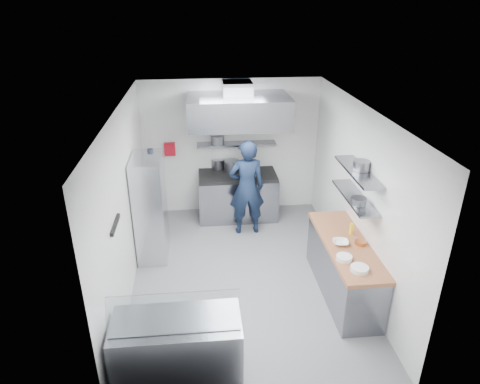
{
  "coord_description": "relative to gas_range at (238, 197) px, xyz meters",
  "views": [
    {
      "loc": [
        -0.64,
        -5.89,
        4.25
      ],
      "look_at": [
        0.0,
        0.6,
        1.25
      ],
      "focal_mm": 32.0,
      "sensor_mm": 36.0,
      "label": 1
    }
  ],
  "objects": [
    {
      "name": "chef",
      "position": [
        0.11,
        -0.65,
        0.49
      ],
      "size": [
        0.71,
        0.49,
        1.88
      ],
      "primitive_type": "imported",
      "rotation": [
        0.0,
        0.0,
        3.2
      ],
      "color": "#111D34",
      "rests_on": "floor"
    },
    {
      "name": "extractor_hood",
      "position": [
        0.0,
        -0.18,
        1.85
      ],
      "size": [
        1.9,
        1.15,
        0.55
      ],
      "primitive_type": "cube",
      "color": "gray",
      "rests_on": "wall_back"
    },
    {
      "name": "wall_left",
      "position": [
        -1.9,
        -2.1,
        0.95
      ],
      "size": [
        2.8,
        5.0,
        0.02
      ],
      "primitive_type": "cube",
      "rotation": [
        1.57,
        0.0,
        1.57
      ],
      "color": "white",
      "rests_on": "floor"
    },
    {
      "name": "wall_shelf_upper",
      "position": [
        1.54,
        -2.4,
        1.47
      ],
      "size": [
        0.3,
        1.3,
        0.04
      ],
      "primitive_type": "cube",
      "color": "gray",
      "rests_on": "wall_right"
    },
    {
      "name": "hood_duct",
      "position": [
        0.0,
        0.05,
        2.23
      ],
      "size": [
        0.55,
        0.55,
        0.24
      ],
      "primitive_type": "cube",
      "color": "slate",
      "rests_on": "extractor_hood"
    },
    {
      "name": "shelf_pot_c",
      "position": [
        1.5,
        -2.67,
        1.12
      ],
      "size": [
        0.23,
        0.23,
        0.1
      ],
      "primitive_type": "cylinder",
      "color": "slate",
      "rests_on": "wall_shelf_lower"
    },
    {
      "name": "display_case",
      "position": [
        -1.1,
        -4.1,
        -0.03
      ],
      "size": [
        1.5,
        0.7,
        0.85
      ],
      "primitive_type": "cube",
      "color": "gray",
      "rests_on": "floor"
    },
    {
      "name": "wire_rack",
      "position": [
        -1.63,
        -1.29,
        0.48
      ],
      "size": [
        0.5,
        0.9,
        1.85
      ],
      "primitive_type": "cube",
      "color": "silver",
      "rests_on": "floor"
    },
    {
      "name": "copper_pan",
      "position": [
        1.56,
        -2.77,
        0.48
      ],
      "size": [
        0.16,
        0.16,
        0.06
      ],
      "primitive_type": "cylinder",
      "color": "#D27B3B",
      "rests_on": "prep_counter_top"
    },
    {
      "name": "ceiling",
      "position": [
        -0.1,
        -2.1,
        2.35
      ],
      "size": [
        5.0,
        5.0,
        0.0
      ],
      "primitive_type": "plane",
      "rotation": [
        3.14,
        0.0,
        0.0
      ],
      "color": "silver",
      "rests_on": "wall_back"
    },
    {
      "name": "rack_bin_a",
      "position": [
        -1.63,
        -1.0,
        0.35
      ],
      "size": [
        0.15,
        0.18,
        0.17
      ],
      "primitive_type": "cube",
      "color": "white",
      "rests_on": "wire_rack"
    },
    {
      "name": "rack_jar",
      "position": [
        -1.58,
        -1.01,
        1.35
      ],
      "size": [
        0.11,
        0.11,
        0.18
      ],
      "primitive_type": "cylinder",
      "color": "black",
      "rests_on": "wire_rack"
    },
    {
      "name": "shelf_pot_a",
      "position": [
        -0.38,
        0.21,
        1.18
      ],
      "size": [
        0.27,
        0.27,
        0.18
      ],
      "primitive_type": "cylinder",
      "color": "slate",
      "rests_on": "over_range_shelf"
    },
    {
      "name": "wall_front",
      "position": [
        -0.1,
        -4.6,
        0.95
      ],
      "size": [
        3.6,
        2.8,
        0.02
      ],
      "primitive_type": "cube",
      "rotation": [
        -1.57,
        0.0,
        0.0
      ],
      "color": "white",
      "rests_on": "floor"
    },
    {
      "name": "mixing_bowl",
      "position": [
        1.27,
        -2.73,
        0.48
      ],
      "size": [
        0.27,
        0.27,
        0.06
      ],
      "primitive_type": "imported",
      "rotation": [
        0.0,
        0.0,
        -0.16
      ],
      "color": "white",
      "rests_on": "prep_counter_top"
    },
    {
      "name": "knife_strip",
      "position": [
        -1.88,
        -3.0,
        1.1
      ],
      "size": [
        0.04,
        0.55,
        0.05
      ],
      "primitive_type": "cube",
      "color": "black",
      "rests_on": "wall_left"
    },
    {
      "name": "prep_counter_top",
      "position": [
        1.38,
        -2.7,
        0.42
      ],
      "size": [
        0.65,
        2.04,
        0.06
      ],
      "primitive_type": "cube",
      "color": "#9C5A3E",
      "rests_on": "prep_counter_base"
    },
    {
      "name": "squeeze_bottle",
      "position": [
        1.53,
        -2.45,
        0.54
      ],
      "size": [
        0.06,
        0.06,
        0.18
      ],
      "primitive_type": "cylinder",
      "color": "yellow",
      "rests_on": "prep_counter_top"
    },
    {
      "name": "prep_counter_base",
      "position": [
        1.38,
        -2.7,
        -0.03
      ],
      "size": [
        0.62,
        2.0,
        0.84
      ],
      "primitive_type": "cube",
      "color": "gray",
      "rests_on": "floor"
    },
    {
      "name": "gas_range",
      "position": [
        0.0,
        0.0,
        0.0
      ],
      "size": [
        1.6,
        0.8,
        0.9
      ],
      "primitive_type": "cube",
      "color": "gray",
      "rests_on": "floor"
    },
    {
      "name": "plate_stack_b",
      "position": [
        1.2,
        -3.13,
        0.48
      ],
      "size": [
        0.22,
        0.22,
        0.06
      ],
      "primitive_type": "cylinder",
      "color": "white",
      "rests_on": "prep_counter_top"
    },
    {
      "name": "over_range_shelf",
      "position": [
        0.0,
        0.24,
        1.07
      ],
      "size": [
        1.6,
        0.3,
        0.04
      ],
      "primitive_type": "cube",
      "color": "gray",
      "rests_on": "wall_back"
    },
    {
      "name": "display_glass",
      "position": [
        -1.1,
        -4.22,
        0.62
      ],
      "size": [
        1.47,
        0.19,
        0.42
      ],
      "primitive_type": "cube",
      "rotation": [
        -0.38,
        0.0,
        0.0
      ],
      "color": "silver",
      "rests_on": "display_case"
    },
    {
      "name": "stock_pot_mid",
      "position": [
        -0.1,
        0.15,
        0.63
      ],
      "size": [
        0.32,
        0.32,
        0.24
      ],
      "primitive_type": "cylinder",
      "color": "slate",
      "rests_on": "cooktop"
    },
    {
      "name": "stock_pot_left",
      "position": [
        -0.37,
        0.39,
        0.61
      ],
      "size": [
        0.28,
        0.28,
        0.2
      ],
      "primitive_type": "cylinder",
      "color": "slate",
      "rests_on": "cooktop"
    },
    {
      "name": "shelf_pot_d",
      "position": [
        1.58,
        -2.4,
        1.56
      ],
      "size": [
        0.25,
        0.25,
        0.14
      ],
      "primitive_type": "cylinder",
      "color": "slate",
      "rests_on": "wall_shelf_upper"
    },
    {
      "name": "rack_bin_b",
      "position": [
        -1.63,
        -0.64,
        0.85
      ],
      "size": [
        0.12,
        0.16,
        0.14
      ],
      "primitive_type": "cube",
      "color": "yellow",
      "rests_on": "wire_rack"
    },
    {
      "name": "wall_back",
      "position": [
        -0.1,
        0.4,
        0.95
      ],
      "size": [
        3.6,
        2.8,
        0.02
      ],
      "primitive_type": "cube",
      "rotation": [
        1.57,
        0.0,
        0.0
      ],
      "color": "white",
      "rests_on": "floor"
    },
    {
      "name": "cooktop",
      "position": [
        0.0,
        0.0,
        0.48
      ],
      "size": [
        1.57,
        0.78,
        0.06
      ],
      "primitive_type": "cube",
      "color": "black",
      "rests_on": "gas_range"
    },
    {
      "name": "red_firebox",
      "position": [
        -1.35,
        0.34,
        0.97
      ],
      "size": [
        0.22,
        0.1,
        0.26
      ],
      "primitive_type": "cube",
      "color": "#B00E1F",
      "rests_on": "wall_back"
    },
    {
      "name": "plate_stack_a",
      "position": [
        1.32,
        -3.41,
        0.48
      ],
      "size": [
        0.24,
        0.24,
        0.06
      ],
      "primitive_type": "cylinder",
      "color": "white",
      "rests_on": "prep_counter_top"
    },
    {
      "name": "wall_shelf_lower",
      "position": [
        1.54,
        -2.4,
        1.05
      ],
      "size": [
        0.3,
        1.3,
        0.04
      ],
      "primitive_type": "cube",
      "color": "gray",
      "rests_on": "wall_right"
    },
    {
      "name": "floor",
      "position": [
        -0.1,
        -2.1,
        -0.45
      ],
      "size": [
        5.0,
        5.0,
        0.0
      ],
      "primitive_type": "plane",
      "color": "slate",
      "rests_on": "ground"
    },
    {
      "name": "stock_pot_right",
      "position": [
        0.28,
        -0.1,
        0.59
      ],
      "size": [
        0.28,
        0.28,
        0.16
      ],
      "primitive_type": "cylinder",
      "color": "slate",
      "rests_on": "cooktop"
    },
    {
      "name": "wall_right",
      "position": [
        1.7,
        -2.1,
        0.95
      ],
      "size": [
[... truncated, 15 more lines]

